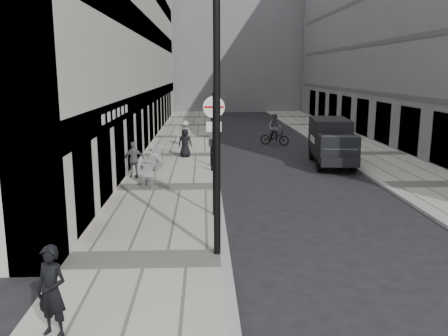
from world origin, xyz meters
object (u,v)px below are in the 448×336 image
at_px(sign_post, 214,138).
at_px(walking_man, 52,291).
at_px(panel_van, 332,140).
at_px(cyclist, 275,133).
at_px(lamppost, 217,107).

bearing_deg(sign_post, walking_man, -113.51).
height_order(panel_van, cyclist, panel_van).
distance_m(sign_post, lamppost, 3.58).
height_order(sign_post, cyclist, sign_post).
bearing_deg(cyclist, walking_man, -83.79).
bearing_deg(walking_man, sign_post, 91.58).
xyz_separation_m(lamppost, cyclist, (4.31, 19.10, -3.07)).
bearing_deg(sign_post, lamppost, -90.62).
bearing_deg(panel_van, lamppost, -111.03).
xyz_separation_m(sign_post, panel_van, (6.22, 8.89, -1.35)).
bearing_deg(panel_van, walking_man, -114.08).
distance_m(walking_man, cyclist, 23.99).
xyz_separation_m(walking_man, cyclist, (7.31, 22.85, -0.14)).
distance_m(lamppost, cyclist, 19.82).
relative_size(panel_van, cyclist, 2.46).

